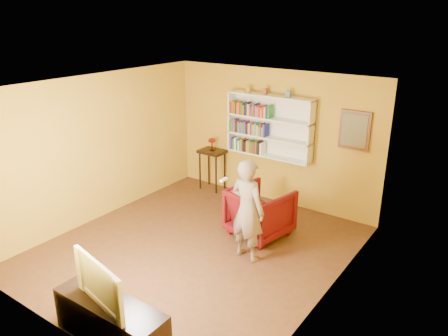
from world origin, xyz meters
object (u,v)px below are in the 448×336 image
(ruby_lustre, at_px, (212,142))
(person, at_px, (248,210))
(television, at_px, (107,281))
(bookshelf, at_px, (271,126))
(console_table, at_px, (212,157))
(armchair, at_px, (260,212))
(tv_cabinet, at_px, (111,321))

(ruby_lustre, relative_size, person, 0.16)
(ruby_lustre, relative_size, television, 0.27)
(bookshelf, xyz_separation_m, ruby_lustre, (-1.33, -0.16, -0.51))
(console_table, relative_size, armchair, 0.93)
(tv_cabinet, xyz_separation_m, television, (0.00, 0.00, 0.56))
(ruby_lustre, bearing_deg, tv_cabinet, -67.57)
(console_table, bearing_deg, tv_cabinet, -67.57)
(person, xyz_separation_m, television, (-0.31, -2.51, 0.00))
(person, relative_size, television, 1.65)
(television, bearing_deg, console_table, 124.28)
(bookshelf, height_order, person, bookshelf)
(ruby_lustre, height_order, television, ruby_lustre)
(console_table, distance_m, ruby_lustre, 0.35)
(bookshelf, distance_m, console_table, 1.59)
(person, distance_m, tv_cabinet, 2.59)
(bookshelf, distance_m, person, 2.42)
(bookshelf, relative_size, armchair, 1.88)
(tv_cabinet, bearing_deg, ruby_lustre, 112.43)
(bookshelf, bearing_deg, console_table, -173.16)
(ruby_lustre, height_order, tv_cabinet, ruby_lustre)
(console_table, height_order, person, person)
(television, bearing_deg, ruby_lustre, 124.28)
(console_table, xyz_separation_m, person, (2.17, -1.99, 0.09))
(bookshelf, bearing_deg, tv_cabinet, -83.56)
(ruby_lustre, height_order, armchair, ruby_lustre)
(armchair, relative_size, television, 0.95)
(ruby_lustre, distance_m, tv_cabinet, 4.94)
(armchair, bearing_deg, console_table, -20.74)
(armchair, xyz_separation_m, tv_cabinet, (-0.08, -3.30, -0.16))
(armchair, height_order, television, television)
(ruby_lustre, distance_m, television, 4.87)
(ruby_lustre, relative_size, tv_cabinet, 0.18)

